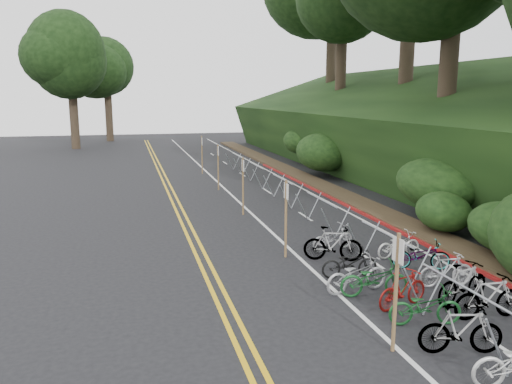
# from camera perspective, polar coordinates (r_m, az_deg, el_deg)

# --- Properties ---
(ground) EXTENTS (120.00, 120.00, 0.00)m
(ground) POSITION_cam_1_polar(r_m,az_deg,el_deg) (11.58, 8.29, -15.16)
(ground) COLOR black
(ground) RESTS_ON ground
(road_markings) EXTENTS (7.47, 80.00, 0.01)m
(road_markings) POSITION_cam_1_polar(r_m,az_deg,el_deg) (20.84, -0.83, -3.15)
(road_markings) COLOR gold
(road_markings) RESTS_ON ground
(red_curb) EXTENTS (0.25, 28.00, 0.10)m
(red_curb) POSITION_cam_1_polar(r_m,az_deg,el_deg) (24.22, 9.82, -1.21)
(red_curb) COLOR maroon
(red_curb) RESTS_ON ground
(embankment) EXTENTS (14.30, 48.14, 9.11)m
(embankment) POSITION_cam_1_polar(r_m,az_deg,el_deg) (33.41, 16.44, 6.18)
(embankment) COLOR black
(embankment) RESTS_ON ground
(bike_rack_front) EXTENTS (1.18, 2.90, 1.24)m
(bike_rack_front) POSITION_cam_1_polar(r_m,az_deg,el_deg) (11.33, 22.61, -11.56)
(bike_rack_front) COLOR #979CA6
(bike_rack_front) RESTS_ON ground
(bike_racks_rest) EXTENTS (1.14, 23.00, 1.17)m
(bike_racks_rest) POSITION_cam_1_polar(r_m,az_deg,el_deg) (24.03, 3.02, 0.80)
(bike_racks_rest) COLOR #979CA6
(bike_racks_rest) RESTS_ON ground
(signpost_near) EXTENTS (0.08, 0.40, 2.47)m
(signpost_near) POSITION_cam_1_polar(r_m,az_deg,el_deg) (10.36, 15.73, -10.16)
(signpost_near) COLOR brown
(signpost_near) RESTS_ON ground
(signposts_rest) EXTENTS (0.08, 18.40, 2.50)m
(signposts_rest) POSITION_cam_1_polar(r_m,az_deg,el_deg) (24.30, -3.09, 2.29)
(signposts_rest) COLOR brown
(signposts_rest) RESTS_ON ground
(bike_front) EXTENTS (0.88, 1.88, 0.95)m
(bike_front) POSITION_cam_1_polar(r_m,az_deg,el_deg) (13.47, 11.42, -9.25)
(bike_front) COLOR #9E9EA3
(bike_front) RESTS_ON ground
(bike_valet) EXTENTS (3.35, 10.13, 1.10)m
(bike_valet) POSITION_cam_1_polar(r_m,az_deg,el_deg) (13.33, 19.06, -9.87)
(bike_valet) COLOR beige
(bike_valet) RESTS_ON ground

